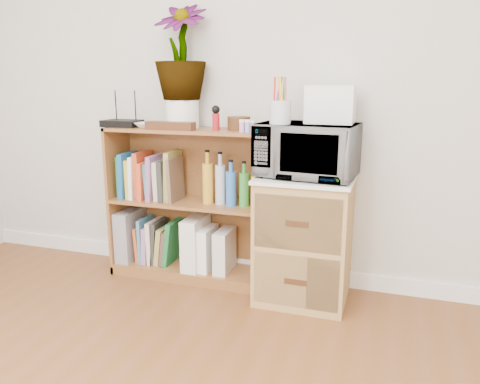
% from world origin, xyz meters
% --- Properties ---
extents(skirting_board, '(4.00, 0.02, 0.10)m').
position_xyz_m(skirting_board, '(0.00, 2.24, 0.05)').
color(skirting_board, white).
rests_on(skirting_board, ground).
extents(bookshelf, '(1.00, 0.30, 0.95)m').
position_xyz_m(bookshelf, '(-0.35, 2.10, 0.47)').
color(bookshelf, brown).
rests_on(bookshelf, ground).
extents(wicker_unit, '(0.50, 0.45, 0.70)m').
position_xyz_m(wicker_unit, '(0.40, 2.02, 0.35)').
color(wicker_unit, '#9E7542').
rests_on(wicker_unit, ground).
extents(microwave, '(0.55, 0.40, 0.29)m').
position_xyz_m(microwave, '(0.40, 2.02, 0.86)').
color(microwave, silver).
rests_on(microwave, wicker_unit).
extents(pen_cup, '(0.11, 0.11, 0.12)m').
position_xyz_m(pen_cup, '(0.27, 1.93, 1.07)').
color(pen_cup, silver).
rests_on(pen_cup, microwave).
extents(small_appliance, '(0.25, 0.21, 0.20)m').
position_xyz_m(small_appliance, '(0.51, 2.07, 1.11)').
color(small_appliance, white).
rests_on(small_appliance, microwave).
extents(router, '(0.23, 0.16, 0.04)m').
position_xyz_m(router, '(-0.78, 2.08, 0.97)').
color(router, black).
rests_on(router, bookshelf).
extents(white_bowl, '(0.13, 0.13, 0.03)m').
position_xyz_m(white_bowl, '(-0.60, 2.07, 0.97)').
color(white_bowl, white).
rests_on(white_bowl, bookshelf).
extents(plant_pot, '(0.20, 0.20, 0.17)m').
position_xyz_m(plant_pot, '(-0.38, 2.12, 1.03)').
color(plant_pot, white).
rests_on(plant_pot, bookshelf).
extents(potted_plant, '(0.31, 0.31, 0.55)m').
position_xyz_m(potted_plant, '(-0.38, 2.12, 1.39)').
color(potted_plant, '#34752E').
rests_on(potted_plant, plant_pot).
extents(trinket_box, '(0.30, 0.07, 0.05)m').
position_xyz_m(trinket_box, '(-0.41, 2.00, 0.97)').
color(trinket_box, '#391D0F').
rests_on(trinket_box, bookshelf).
extents(kokeshi_doll, '(0.04, 0.04, 0.10)m').
position_xyz_m(kokeshi_doll, '(-0.14, 2.06, 1.00)').
color(kokeshi_doll, maroon).
rests_on(kokeshi_doll, bookshelf).
extents(wooden_bowl, '(0.13, 0.13, 0.08)m').
position_xyz_m(wooden_bowl, '(-0.02, 2.11, 0.99)').
color(wooden_bowl, '#39230F').
rests_on(wooden_bowl, bookshelf).
extents(paint_jars, '(0.11, 0.04, 0.06)m').
position_xyz_m(paint_jars, '(0.06, 2.01, 0.98)').
color(paint_jars, pink).
rests_on(paint_jars, bookshelf).
extents(file_box, '(0.10, 0.26, 0.33)m').
position_xyz_m(file_box, '(-0.78, 2.10, 0.24)').
color(file_box, gray).
rests_on(file_box, bookshelf).
extents(magazine_holder_left, '(0.10, 0.26, 0.33)m').
position_xyz_m(magazine_holder_left, '(-0.30, 2.09, 0.23)').
color(magazine_holder_left, white).
rests_on(magazine_holder_left, bookshelf).
extents(magazine_holder_mid, '(0.09, 0.22, 0.27)m').
position_xyz_m(magazine_holder_mid, '(-0.23, 2.09, 0.21)').
color(magazine_holder_mid, white).
rests_on(magazine_holder_mid, bookshelf).
extents(magazine_holder_right, '(0.08, 0.21, 0.27)m').
position_xyz_m(magazine_holder_right, '(-0.11, 2.09, 0.20)').
color(magazine_holder_right, silver).
rests_on(magazine_holder_right, bookshelf).
extents(cookbooks, '(0.40, 0.20, 0.31)m').
position_xyz_m(cookbooks, '(-0.61, 2.10, 0.63)').
color(cookbooks, '#1D6D2B').
rests_on(cookbooks, bookshelf).
extents(liquor_bottles, '(0.36, 0.07, 0.32)m').
position_xyz_m(liquor_bottles, '(-0.07, 2.10, 0.64)').
color(liquor_bottles, gold).
rests_on(liquor_bottles, bookshelf).
extents(lower_books, '(0.27, 0.19, 0.29)m').
position_xyz_m(lower_books, '(-0.58, 2.10, 0.20)').
color(lower_books, '#BF4D21').
rests_on(lower_books, bookshelf).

